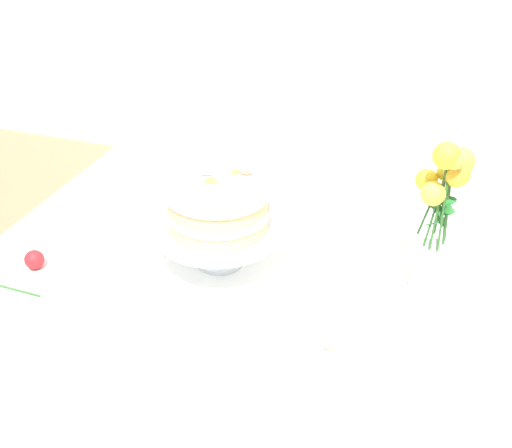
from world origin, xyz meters
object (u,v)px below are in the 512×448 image
Objects in this scene: layer_cake at (218,206)px; teacup at (307,341)px; flower_vase at (437,223)px; cake_stand at (219,232)px; fallen_rose at (33,261)px; dining_table at (276,312)px.

teacup is at bearing -39.48° from layer_cake.
teacup is (-0.19, -0.28, -0.14)m from flower_vase.
cake_stand is 0.47m from flower_vase.
layer_cake is at bearing 95.52° from cake_stand.
flower_vase is 2.33× the size of fallen_rose.
cake_stand is at bearing 140.53° from teacup.
flower_vase reaches higher than layer_cake.
cake_stand is at bearing 172.07° from dining_table.
layer_cake is at bearing 140.52° from teacup.
teacup is (0.26, -0.22, -0.06)m from cake_stand.
fallen_rose is (-0.39, -0.16, -0.13)m from layer_cake.
layer_cake is at bearing 22.04° from fallen_rose.
dining_table is 0.41m from flower_vase.
cake_stand is 0.35m from teacup.
cake_stand reaches higher than teacup.
dining_table is 0.23m from cake_stand.
flower_vase reaches higher than cake_stand.
layer_cake reaches higher than fallen_rose.
cake_stand is 0.07m from layer_cake.
layer_cake reaches higher than cake_stand.
dining_table is 0.26m from teacup.
flower_vase is 3.03× the size of teacup.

